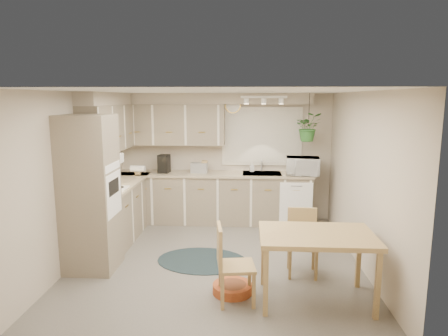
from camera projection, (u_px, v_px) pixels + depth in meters
The scene contains 35 objects.
floor at pixel (217, 260), 5.78m from camera, with size 4.20×4.20×0.00m, color slate.
ceiling at pixel (217, 91), 5.37m from camera, with size 4.20×4.20×0.00m, color silver.
wall_back at pixel (225, 157), 7.64m from camera, with size 4.00×0.04×2.40m, color #BAAD99.
wall_front at pixel (200, 226), 3.51m from camera, with size 4.00×0.04×2.40m, color #BAAD99.
wall_left at pixel (77, 177), 5.68m from camera, with size 0.04×4.20×2.40m, color #BAAD99.
wall_right at pixel (362, 180), 5.47m from camera, with size 0.04×4.20×2.40m, color #BAAD99.
base_cab_left at pixel (119, 211), 6.66m from camera, with size 0.60×1.85×0.90m, color gray.
base_cab_back at pixel (213, 199), 7.49m from camera, with size 3.60×0.60×0.90m, color gray.
counter_left at pixel (119, 184), 6.58m from camera, with size 0.64×1.89×0.04m, color tan.
counter_back at pixel (213, 174), 7.40m from camera, with size 3.64×0.64×0.04m, color tan.
oven_stack at pixel (90, 194), 5.32m from camera, with size 0.65×0.65×2.10m, color gray.
wall_oven_face at pixel (114, 194), 5.31m from camera, with size 0.02×0.56×0.58m, color white.
upper_cab_left at pixel (111, 128), 6.55m from camera, with size 0.35×2.00×0.75m, color gray.
upper_cab_back at pixel (171, 125), 7.42m from camera, with size 2.00×0.35×0.75m, color gray.
soffit_left at pixel (108, 99), 6.47m from camera, with size 0.30×2.00×0.20m, color #BAAD99.
soffit_back at pixel (214, 99), 7.31m from camera, with size 3.60×0.30×0.20m, color #BAAD99.
cooktop at pixel (107, 190), 6.01m from camera, with size 0.52×0.58×0.02m, color white.
range_hood at pixel (105, 160), 5.93m from camera, with size 0.40×0.60×0.14m, color white.
window_blinds at pixel (262, 136), 7.50m from camera, with size 1.40×0.02×1.00m, color white.
window_frame at pixel (262, 136), 7.51m from camera, with size 1.50×0.02×1.10m, color silver.
sink at pixel (262, 176), 7.36m from camera, with size 0.70×0.48×0.10m, color #A9ABB1.
dishwasher_front at pixel (296, 205), 7.10m from camera, with size 0.58×0.01×0.83m, color white.
track_light_bar at pixel (264, 97), 6.87m from camera, with size 0.80×0.04×0.04m, color white.
wall_clock at pixel (233, 105), 7.43m from camera, with size 0.30×0.30×0.03m, color #E5B850.
dining_table at pixel (316, 267), 4.55m from camera, with size 1.28×0.86×0.81m, color tan.
chair_left at pixel (237, 264), 4.52m from camera, with size 0.43×0.43×0.91m, color tan.
chair_back at pixel (303, 243), 5.23m from camera, with size 0.40×0.40×0.86m, color tan.
braided_rug at pixel (202, 260), 5.74m from camera, with size 1.30×0.98×0.01m, color black.
pet_bed at pixel (232, 288), 4.79m from camera, with size 0.48×0.48×0.11m, color #A85421.
microwave at pixel (303, 164), 7.18m from camera, with size 0.58×0.32×0.40m, color white.
soap_bottle at pixel (252, 170), 7.50m from camera, with size 0.08×0.17×0.08m, color white.
hanging_plant at pixel (308, 130), 7.07m from camera, with size 0.46×0.51×0.40m, color #2F6D2B.
coffee_maker at pixel (164, 164), 7.42m from camera, with size 0.19×0.23×0.34m, color black.
toaster at pixel (199, 168), 7.42m from camera, with size 0.31×0.18×0.19m, color #A9ABB1.
knife_block at pixel (205, 166), 7.44m from camera, with size 0.10×0.10×0.23m, color tan.
Camera 1 is at (0.40, -5.45, 2.31)m, focal length 32.00 mm.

